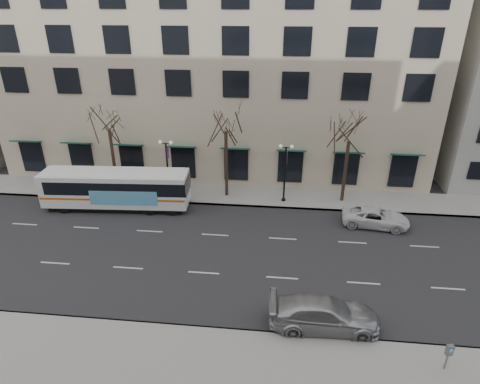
# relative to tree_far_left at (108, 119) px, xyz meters

# --- Properties ---
(ground) EXTENTS (160.00, 160.00, 0.00)m
(ground) POSITION_rel_tree_far_left_xyz_m (10.00, -8.80, -6.70)
(ground) COLOR black
(ground) RESTS_ON ground
(sidewalk_far) EXTENTS (80.00, 4.00, 0.15)m
(sidewalk_far) POSITION_rel_tree_far_left_xyz_m (15.00, 0.20, -6.62)
(sidewalk_far) COLOR gray
(sidewalk_far) RESTS_ON ground
(building_hotel) EXTENTS (40.00, 20.00, 24.00)m
(building_hotel) POSITION_rel_tree_far_left_xyz_m (8.00, 12.20, 5.30)
(building_hotel) COLOR #BEAD91
(building_hotel) RESTS_ON ground
(tree_far_left) EXTENTS (3.60, 3.60, 8.34)m
(tree_far_left) POSITION_rel_tree_far_left_xyz_m (0.00, 0.00, 0.00)
(tree_far_left) COLOR black
(tree_far_left) RESTS_ON ground
(tree_far_mid) EXTENTS (3.60, 3.60, 8.55)m
(tree_far_mid) POSITION_rel_tree_far_left_xyz_m (10.00, 0.00, 0.21)
(tree_far_mid) COLOR black
(tree_far_mid) RESTS_ON ground
(tree_far_right) EXTENTS (3.60, 3.60, 8.06)m
(tree_far_right) POSITION_rel_tree_far_left_xyz_m (20.00, 0.00, -0.28)
(tree_far_right) COLOR black
(tree_far_right) RESTS_ON ground
(lamp_post_left) EXTENTS (1.22, 0.45, 5.21)m
(lamp_post_left) POSITION_rel_tree_far_left_xyz_m (5.01, -0.60, -3.75)
(lamp_post_left) COLOR black
(lamp_post_left) RESTS_ON ground
(lamp_post_right) EXTENTS (1.22, 0.45, 5.21)m
(lamp_post_right) POSITION_rel_tree_far_left_xyz_m (15.01, -0.60, -3.75)
(lamp_post_right) COLOR black
(lamp_post_right) RESTS_ON ground
(city_bus) EXTENTS (12.08, 3.33, 3.24)m
(city_bus) POSITION_rel_tree_far_left_xyz_m (1.31, -3.00, -4.93)
(city_bus) COLOR white
(city_bus) RESTS_ON ground
(silver_car) EXTENTS (5.86, 2.51, 1.68)m
(silver_car) POSITION_rel_tree_far_left_xyz_m (17.21, -15.00, -5.86)
(silver_car) COLOR #A7A8AE
(silver_car) RESTS_ON ground
(white_pickup) EXTENTS (5.25, 2.89, 1.39)m
(white_pickup) POSITION_rel_tree_far_left_xyz_m (22.04, -3.81, -6.00)
(white_pickup) COLOR silver
(white_pickup) RESTS_ON ground
(pay_station) EXTENTS (0.35, 0.26, 1.44)m
(pay_station) POSITION_rel_tree_far_left_xyz_m (22.63, -17.30, -5.50)
(pay_station) COLOR slate
(pay_station) RESTS_ON sidewalk_near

